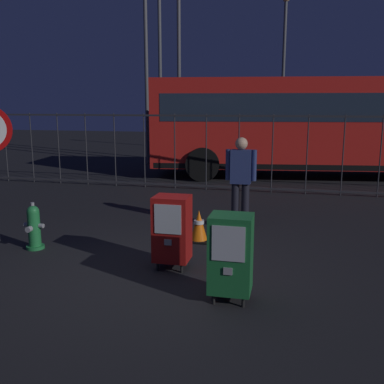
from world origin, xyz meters
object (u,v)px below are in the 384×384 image
Objects in this scene: traffic_cone at (199,226)px; street_light_near_left at (160,60)px; newspaper_box_primary at (172,228)px; newspaper_box_secondary at (231,254)px; bus_near at (324,122)px; street_light_far_right at (284,64)px; street_light_near_right at (179,31)px; street_light_far_left at (146,51)px; fire_hydrant at (34,227)px; pedestrian at (241,178)px.

street_light_near_left is at bearing 110.15° from traffic_cone.
newspaper_box_secondary is at bearing -42.24° from newspaper_box_primary.
bus_near is 6.33m from street_light_far_right.
street_light_near_right is at bearing -133.96° from street_light_far_right.
street_light_far_left is at bearing -164.41° from street_light_near_right.
street_light_far_left is at bearing 98.57° from fire_hydrant.
newspaper_box_secondary is at bearing -72.55° from street_light_near_right.
newspaper_box_secondary is 0.61× the size of pedestrian.
newspaper_box_primary is 1.25m from newspaper_box_secondary.
fire_hydrant is 0.73× the size of newspaper_box_primary.
pedestrian is 1.24m from traffic_cone.
newspaper_box_secondary is at bearing -85.18° from pedestrian.
street_light_near_left is 0.80× the size of street_light_near_right.
street_light_near_right is at bearing 15.59° from street_light_far_left.
street_light_far_right is at bearing 40.54° from street_light_far_left.
street_light_near_left is 5.42m from street_light_far_right.
fire_hydrant is 12.27m from street_light_near_left.
newspaper_box_primary is 0.15× the size of street_light_far_right.
bus_near is 7.40m from street_light_near_left.
bus_near is at bearing -14.22° from street_light_far_left.
newspaper_box_primary is 1.92× the size of traffic_cone.
street_light_near_right is at bearing 107.45° from newspaper_box_secondary.
newspaper_box_primary is 11.58m from street_light_far_left.
newspaper_box_primary is 1.00× the size of newspaper_box_secondary.
fire_hydrant is 3.57m from pedestrian.
traffic_cone is 0.08× the size of street_light_far_right.
bus_near reaches higher than newspaper_box_secondary.
street_light_far_left is (-0.03, -1.63, 0.18)m from street_light_near_left.
street_light_near_left is 1.94m from street_light_near_right.
newspaper_box_secondary is at bearing -90.25° from street_light_far_right.
street_light_near_left is (-6.26, 3.22, 2.28)m from bus_near.
street_light_near_left reaches higher than fire_hydrant.
street_light_near_right is 5.38m from street_light_far_right.
newspaper_box_secondary is at bearing -106.71° from bus_near.
fire_hydrant is at bearing -103.25° from street_light_far_right.
bus_near is at bearing 80.93° from newspaper_box_secondary.
pedestrian reaches higher than traffic_cone.
street_light_far_right reaches higher than fire_hydrant.
newspaper_box_secondary is at bearing -68.69° from traffic_cone.
street_light_near_right is (-0.35, 10.32, 4.52)m from fire_hydrant.
street_light_near_left is 1.63m from street_light_far_left.
street_light_far_right is at bearing 76.75° from fire_hydrant.
street_light_far_left reaches higher than pedestrian.
newspaper_box_secondary is 0.12× the size of street_light_near_right.
fire_hydrant is at bearing -88.06° from street_light_near_right.
pedestrian reaches higher than newspaper_box_primary.
newspaper_box_secondary reaches higher than traffic_cone.
street_light_near_right is at bearing 106.56° from traffic_cone.
bus_near is 6.33m from street_light_near_right.
newspaper_box_secondary is 1.92× the size of traffic_cone.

